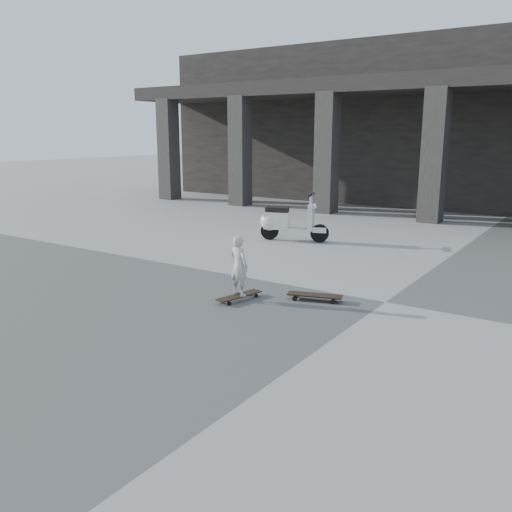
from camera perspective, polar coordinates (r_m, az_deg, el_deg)
The scene contains 5 objects.
ground at distance 9.09m, azimuth 13.47°, elevation -4.74°, with size 90.00×90.00×0.00m, color #4A4A48.
longboard at distance 8.93m, azimuth -1.79°, elevation -4.24°, with size 0.38×0.89×0.09m.
skateboard_spare at distance 8.94m, azimuth 6.20°, elevation -4.19°, with size 0.92×0.48×0.11m.
child at distance 8.79m, azimuth -1.81°, elevation -1.03°, with size 0.36×0.24×0.99m, color #BAB5A7.
scooter at distance 13.79m, azimuth 2.83°, elevation 3.65°, with size 1.70×0.84×1.23m.
Camera 1 is at (2.92, -8.17, 2.70)m, focal length 38.00 mm.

